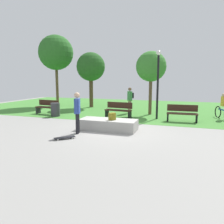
# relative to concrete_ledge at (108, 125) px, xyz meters

# --- Properties ---
(ground_plane) EXTENTS (28.00, 28.00, 0.00)m
(ground_plane) POSITION_rel_concrete_ledge_xyz_m (0.20, 0.08, -0.24)
(ground_plane) COLOR gray
(grass_lawn) EXTENTS (26.60, 12.39, 0.01)m
(grass_lawn) POSITION_rel_concrete_ledge_xyz_m (0.20, 7.88, -0.24)
(grass_lawn) COLOR #478C38
(grass_lawn) RESTS_ON ground_plane
(concrete_ledge) EXTENTS (2.59, 1.03, 0.48)m
(concrete_ledge) POSITION_rel_concrete_ledge_xyz_m (0.00, 0.00, 0.00)
(concrete_ledge) COLOR #A8A59E
(concrete_ledge) RESTS_ON ground_plane
(backpack_on_ledge) EXTENTS (0.33, 0.34, 0.32)m
(backpack_on_ledge) POSITION_rel_concrete_ledge_xyz_m (0.22, -0.07, 0.40)
(backpack_on_ledge) COLOR olive
(backpack_on_ledge) RESTS_ON concrete_ledge
(skater_performing_trick) EXTENTS (0.28, 0.42, 1.75)m
(skater_performing_trick) POSITION_rel_concrete_ledge_xyz_m (-1.01, -1.03, 0.78)
(skater_performing_trick) COLOR black
(skater_performing_trick) RESTS_ON ground_plane
(skateboard_by_ledge) EXTENTS (0.71, 0.70, 0.08)m
(skateboard_by_ledge) POSITION_rel_concrete_ledge_xyz_m (-1.06, -2.02, -0.18)
(skateboard_by_ledge) COLOR black
(skateboard_by_ledge) RESTS_ON ground_plane
(park_bench_near_path) EXTENTS (1.64, 0.66, 0.91)m
(park_bench_near_path) POSITION_rel_concrete_ledge_xyz_m (-5.29, 2.98, 0.24)
(park_bench_near_path) COLOR #331E14
(park_bench_near_path) RESTS_ON ground_plane
(park_bench_far_right) EXTENTS (1.61, 0.52, 0.91)m
(park_bench_far_right) POSITION_rel_concrete_ledge_xyz_m (3.15, 3.06, 0.24)
(park_bench_far_right) COLOR #331E14
(park_bench_far_right) RESTS_ON ground_plane
(park_bench_far_left) EXTENTS (1.64, 0.64, 0.91)m
(park_bench_far_left) POSITION_rel_concrete_ledge_xyz_m (-0.46, 3.18, 0.24)
(park_bench_far_left) COLOR #331E14
(park_bench_far_left) RESTS_ON ground_plane
(tree_young_birch) EXTENTS (1.91, 1.91, 4.02)m
(tree_young_birch) POSITION_rel_concrete_ledge_xyz_m (1.12, 4.96, 2.80)
(tree_young_birch) COLOR brown
(tree_young_birch) RESTS_ON grass_lawn
(tree_tall_oak) EXTENTS (2.89, 2.89, 5.90)m
(tree_tall_oak) POSITION_rel_concrete_ledge_xyz_m (-7.23, 7.28, 4.19)
(tree_tall_oak) COLOR brown
(tree_tall_oak) RESTS_ON grass_lawn
(tree_leaning_ash) EXTENTS (2.26, 2.26, 4.37)m
(tree_leaning_ash) POSITION_rel_concrete_ledge_xyz_m (-3.99, 7.13, 2.95)
(tree_leaning_ash) COLOR #4C3823
(tree_leaning_ash) RESTS_ON grass_lawn
(lamp_post) EXTENTS (0.28, 0.28, 3.86)m
(lamp_post) POSITION_rel_concrete_ledge_xyz_m (1.75, 3.48, 2.13)
(lamp_post) COLOR black
(lamp_post) RESTS_ON ground_plane
(trash_bin) EXTENTS (0.55, 0.55, 0.83)m
(trash_bin) POSITION_rel_concrete_ledge_xyz_m (-4.29, 2.37, 0.17)
(trash_bin) COLOR #333338
(trash_bin) RESTS_ON ground_plane
(pedestrian_with_backpack) EXTENTS (0.45, 0.45, 1.73)m
(pedestrian_with_backpack) POSITION_rel_concrete_ledge_xyz_m (-0.24, 5.06, 0.80)
(pedestrian_with_backpack) COLOR tan
(pedestrian_with_backpack) RESTS_ON ground_plane
(cyclist_on_bicycle) EXTENTS (0.66, 1.74, 1.52)m
(cyclist_on_bicycle) POSITION_rel_concrete_ledge_xyz_m (5.34, 4.60, 0.39)
(cyclist_on_bicycle) COLOR black
(cyclist_on_bicycle) RESTS_ON ground_plane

